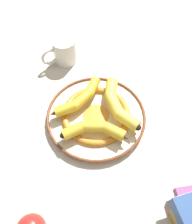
{
  "coord_description": "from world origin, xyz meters",
  "views": [
    {
      "loc": [
        0.32,
        0.07,
        0.59
      ],
      "look_at": [
        -0.02,
        -0.03,
        0.04
      ],
      "focal_mm": 35.0,
      "sensor_mm": 36.0,
      "label": 1
    }
  ],
  "objects_px": {
    "banana_b": "(117,104)",
    "banana_c": "(95,130)",
    "banana_a": "(79,99)",
    "decorative_bowl": "(96,116)",
    "coffee_mug": "(64,51)"
  },
  "relations": [
    {
      "from": "coffee_mug",
      "to": "banana_b",
      "type": "bearing_deg",
      "value": 95.61
    },
    {
      "from": "decorative_bowl",
      "to": "banana_c",
      "type": "xyz_separation_m",
      "value": [
        0.06,
        0.02,
        0.03
      ]
    },
    {
      "from": "banana_c",
      "to": "coffee_mug",
      "type": "bearing_deg",
      "value": -69.54
    },
    {
      "from": "decorative_bowl",
      "to": "banana_a",
      "type": "bearing_deg",
      "value": -111.46
    },
    {
      "from": "decorative_bowl",
      "to": "banana_c",
      "type": "bearing_deg",
      "value": 14.0
    },
    {
      "from": "decorative_bowl",
      "to": "banana_b",
      "type": "xyz_separation_m",
      "value": [
        -0.04,
        0.05,
        0.04
      ]
    },
    {
      "from": "banana_a",
      "to": "banana_b",
      "type": "xyz_separation_m",
      "value": [
        -0.02,
        0.12,
        0.0
      ]
    },
    {
      "from": "banana_a",
      "to": "banana_c",
      "type": "bearing_deg",
      "value": -112.43
    },
    {
      "from": "banana_a",
      "to": "coffee_mug",
      "type": "height_order",
      "value": "coffee_mug"
    },
    {
      "from": "coffee_mug",
      "to": "decorative_bowl",
      "type": "bearing_deg",
      "value": 82.56
    },
    {
      "from": "banana_a",
      "to": "banana_b",
      "type": "bearing_deg",
      "value": -55.91
    },
    {
      "from": "banana_b",
      "to": "banana_a",
      "type": "bearing_deg",
      "value": -120.55
    },
    {
      "from": "banana_a",
      "to": "banana_c",
      "type": "relative_size",
      "value": 0.97
    },
    {
      "from": "coffee_mug",
      "to": "banana_c",
      "type": "bearing_deg",
      "value": 77.52
    },
    {
      "from": "banana_b",
      "to": "banana_c",
      "type": "relative_size",
      "value": 0.93
    }
  ]
}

